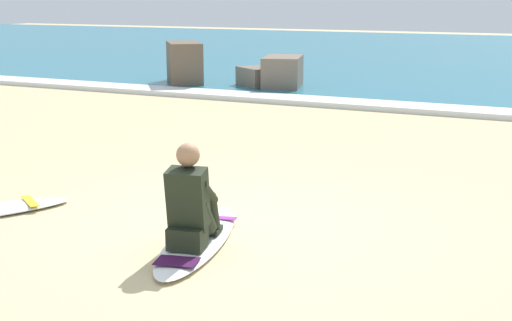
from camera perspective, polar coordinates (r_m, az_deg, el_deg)
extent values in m
plane|color=#CCB584|center=(7.08, -2.26, -5.54)|extent=(80.00, 80.00, 0.00)
cube|color=teal|center=(28.09, 19.29, 7.95)|extent=(80.00, 28.00, 0.10)
cube|color=white|center=(14.64, 12.93, 4.16)|extent=(80.00, 0.90, 0.11)
ellipsoid|color=white|center=(6.69, -4.70, -6.40)|extent=(1.01, 2.13, 0.07)
cube|color=purple|center=(7.20, -3.44, -4.61)|extent=(0.49, 0.21, 0.01)
cube|color=#351037|center=(6.08, -6.44, -8.10)|extent=(0.41, 0.32, 0.01)
cube|color=black|center=(6.33, -5.58, -6.22)|extent=(0.37, 0.32, 0.20)
cylinder|color=black|center=(6.48, -5.93, -4.36)|extent=(0.23, 0.43, 0.43)
cylinder|color=black|center=(6.68, -5.47, -4.09)|extent=(0.17, 0.28, 0.42)
cube|color=black|center=(6.80, -5.29, -5.48)|extent=(0.14, 0.24, 0.05)
cylinder|color=black|center=(6.42, -4.24, -4.50)|extent=(0.23, 0.43, 0.43)
cylinder|color=black|center=(6.61, -3.58, -4.23)|extent=(0.17, 0.28, 0.42)
cube|color=black|center=(6.74, -3.34, -5.64)|extent=(0.14, 0.24, 0.05)
cube|color=black|center=(6.26, -5.54, -3.08)|extent=(0.39, 0.36, 0.57)
sphere|color=#A37556|center=(6.19, -5.53, 0.47)|extent=(0.21, 0.21, 0.21)
cylinder|color=black|center=(6.43, -6.30, -2.41)|extent=(0.17, 0.41, 0.31)
cylinder|color=black|center=(6.35, -3.91, -2.58)|extent=(0.17, 0.41, 0.31)
cube|color=gold|center=(8.14, -17.84, -3.14)|extent=(0.45, 0.35, 0.01)
cube|color=#756656|center=(17.58, 0.61, 6.69)|extent=(1.43, 1.44, 0.55)
cube|color=brown|center=(18.15, -5.82, 7.74)|extent=(1.51, 1.63, 1.13)
cube|color=#756656|center=(17.32, 2.18, 7.05)|extent=(1.25, 1.63, 0.83)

